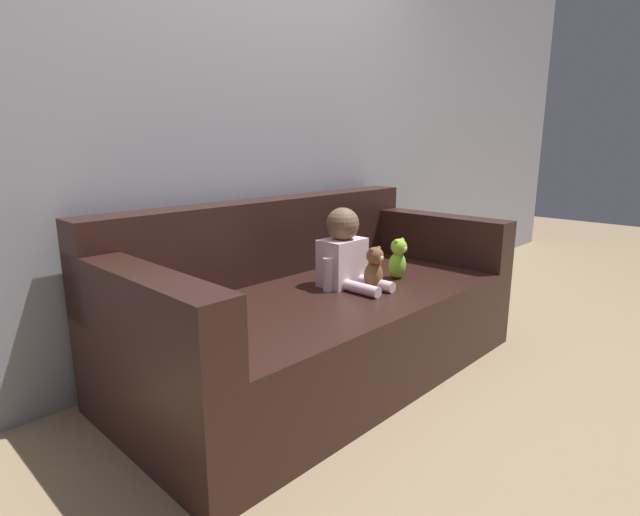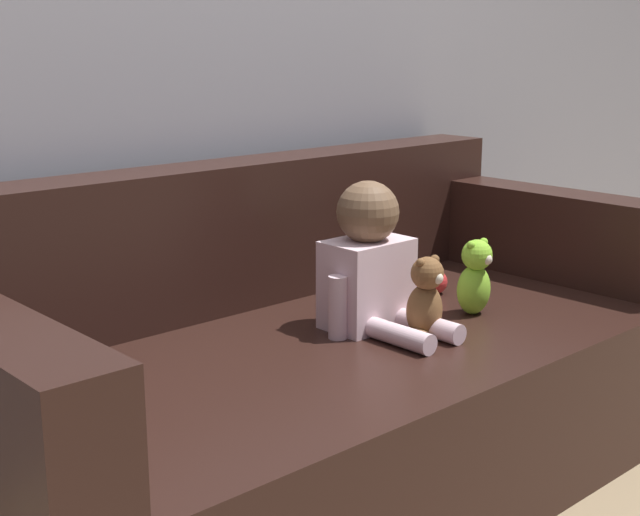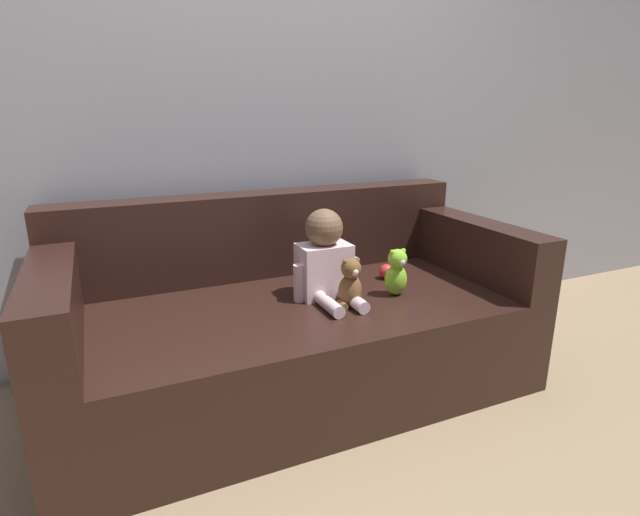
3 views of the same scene
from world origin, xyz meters
name	(u,v)px [view 3 (image 3 of 3)]	position (x,y,z in m)	size (l,w,h in m)	color
ground_plane	(298,386)	(0.00, 0.00, 0.00)	(12.00, 12.00, 0.00)	#9E8460
wall_back	(251,88)	(0.00, 0.57, 1.30)	(8.00, 0.05, 2.60)	#93939E
couch	(293,321)	(0.00, 0.05, 0.30)	(1.99, 0.97, 0.82)	black
person_baby	(325,260)	(0.13, -0.02, 0.59)	(0.30, 0.35, 0.38)	silver
teddy_bear_brown	(350,284)	(0.17, -0.16, 0.52)	(0.12, 0.10, 0.21)	brown
plush_toy_side	(396,272)	(0.41, -0.13, 0.53)	(0.10, 0.10, 0.21)	#8CD133
toy_ball	(387,272)	(0.49, 0.07, 0.46)	(0.07, 0.07, 0.07)	red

